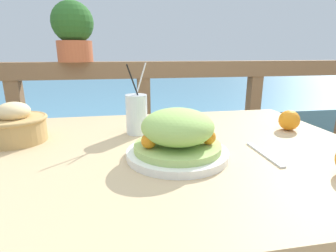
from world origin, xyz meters
The scene contains 9 objects.
patio_table centered at (0.00, 0.00, 0.64)m, with size 1.22×0.89×0.73m.
railing_fence centered at (0.00, 0.76, 0.67)m, with size 2.80×0.08×0.96m.
sea_backdrop centered at (0.00, 3.26, 0.25)m, with size 12.00×4.00×0.51m.
salad_plate centered at (0.02, -0.07, 0.79)m, with size 0.28×0.28×0.13m.
drink_glass centered at (-0.07, 0.16, 0.80)m, with size 0.08×0.07×0.24m.
bread_basket centered at (-0.46, 0.14, 0.78)m, with size 0.19×0.19×0.13m.
potted_plant centered at (-0.35, 0.76, 1.12)m, with size 0.21×0.21×0.30m.
knife centered at (0.26, -0.10, 0.73)m, with size 0.02×0.18×0.00m.
orange_near_basket centered at (0.48, 0.10, 0.77)m, with size 0.07×0.07×0.07m.
Camera 1 is at (-0.12, -0.73, 1.01)m, focal length 28.00 mm.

